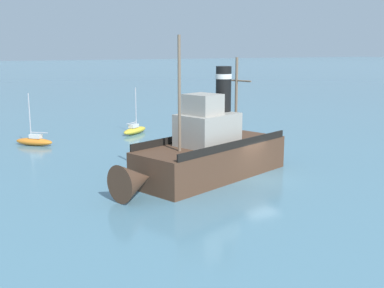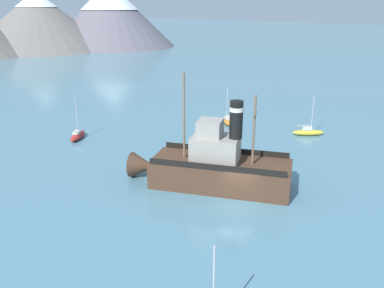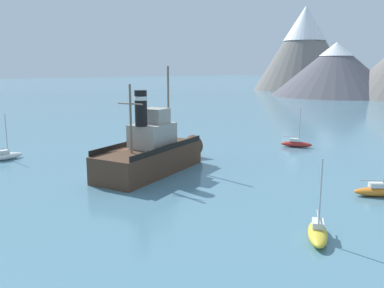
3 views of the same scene
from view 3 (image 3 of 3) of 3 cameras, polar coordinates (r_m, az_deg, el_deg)
The scene contains 6 objects.
ground_plane at distance 38.79m, azimuth -10.96°, elevation -4.10°, with size 600.00×600.00×0.00m, color teal.
old_tugboat at distance 38.71m, azimuth -5.43°, elevation -1.20°, with size 8.63×14.60×9.90m.
sailboat_white at distance 47.93m, azimuth -24.72°, elevation -1.52°, with size 1.90×3.95×4.90m.
sailboat_red at distance 52.00m, azimuth 14.42°, elevation 0.05°, with size 3.80×2.97×4.90m.
sailboat_yellow at distance 25.20m, azimuth 17.22°, elevation -11.74°, with size 3.20×3.68×4.90m.
sailboat_orange at distance 34.72m, azimuth 24.72°, elevation -5.99°, with size 3.30×3.61×4.90m.
Camera 3 is at (33.47, -16.91, 9.93)m, focal length 38.00 mm.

